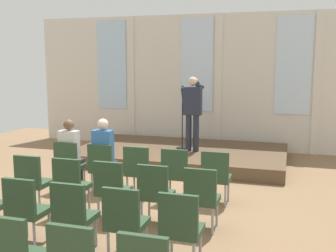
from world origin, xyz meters
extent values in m
plane|color=#846647|center=(0.00, 0.00, 0.00)|extent=(13.77, 13.77, 0.00)
cube|color=silver|center=(0.00, 5.30, 1.85)|extent=(9.63, 0.10, 3.71)
cube|color=silver|center=(-2.57, 5.24, 2.32)|extent=(0.91, 0.04, 2.55)
cube|color=silver|center=(-1.96, 5.24, 1.85)|extent=(0.20, 0.08, 3.71)
cube|color=silver|center=(0.00, 5.24, 2.32)|extent=(0.91, 0.04, 2.55)
cube|color=silver|center=(0.60, 5.24, 1.85)|extent=(0.20, 0.08, 3.71)
cube|color=silver|center=(2.57, 5.24, 2.32)|extent=(0.91, 0.04, 2.55)
cube|color=silver|center=(3.17, 5.24, 1.85)|extent=(0.20, 0.08, 3.71)
cube|color=brown|center=(0.00, 3.55, 0.15)|extent=(5.02, 2.90, 0.30)
cylinder|color=#232838|center=(0.24, 3.35, 0.74)|extent=(0.14, 0.14, 0.87)
cylinder|color=#232838|center=(0.42, 3.35, 0.74)|extent=(0.14, 0.14, 0.87)
cube|color=#232838|center=(0.33, 3.35, 1.50)|extent=(0.42, 0.22, 0.65)
cube|color=#26663F|center=(0.33, 3.47, 1.58)|extent=(0.06, 0.01, 0.39)
sphere|color=beige|center=(0.33, 3.36, 1.96)|extent=(0.21, 0.21, 0.21)
cylinder|color=#232838|center=(0.09, 3.43, 1.60)|extent=(0.09, 0.28, 0.45)
cylinder|color=#232838|center=(0.47, 3.49, 1.84)|extent=(0.15, 0.36, 0.15)
cylinder|color=#232838|center=(0.41, 3.62, 1.88)|extent=(0.11, 0.34, 0.15)
sphere|color=beige|center=(0.29, 3.88, 1.96)|extent=(0.10, 0.10, 0.10)
cylinder|color=black|center=(0.03, 3.56, 0.31)|extent=(0.28, 0.28, 0.03)
cylinder|color=black|center=(0.03, 3.56, 1.05)|extent=(0.02, 0.02, 1.45)
sphere|color=#262626|center=(0.03, 3.56, 1.82)|extent=(0.07, 0.07, 0.07)
cylinder|color=#99999E|center=(-1.21, 0.89, 0.20)|extent=(0.04, 0.04, 0.40)
cylinder|color=#99999E|center=(-1.57, 0.89, 0.20)|extent=(0.04, 0.04, 0.40)
cylinder|color=#99999E|center=(-1.21, 0.55, 0.20)|extent=(0.04, 0.04, 0.40)
cylinder|color=#99999E|center=(-1.57, 0.55, 0.20)|extent=(0.04, 0.04, 0.40)
cube|color=#2D472D|center=(-1.39, 0.72, 0.44)|extent=(0.46, 0.44, 0.08)
cube|color=#2D472D|center=(-1.39, 0.53, 0.71)|extent=(0.46, 0.06, 0.46)
cylinder|color=#2D2D33|center=(-1.48, 0.90, 0.22)|extent=(0.10, 0.10, 0.44)
cylinder|color=#2D2D33|center=(-1.30, 0.90, 0.22)|extent=(0.10, 0.10, 0.44)
cube|color=#2D2D33|center=(-1.39, 0.78, 0.50)|extent=(0.34, 0.36, 0.12)
cube|color=silver|center=(-1.39, 0.67, 0.85)|extent=(0.36, 0.20, 0.58)
sphere|color=brown|center=(-1.39, 0.69, 1.25)|extent=(0.20, 0.20, 0.20)
cylinder|color=#99999E|center=(-0.52, 0.89, 0.20)|extent=(0.04, 0.04, 0.40)
cylinder|color=#99999E|center=(-0.88, 0.89, 0.20)|extent=(0.04, 0.04, 0.40)
cylinder|color=#99999E|center=(-0.52, 0.55, 0.20)|extent=(0.04, 0.04, 0.40)
cylinder|color=#99999E|center=(-0.88, 0.55, 0.20)|extent=(0.04, 0.04, 0.40)
cube|color=#2D472D|center=(-0.70, 0.72, 0.44)|extent=(0.46, 0.44, 0.08)
cube|color=#2D472D|center=(-0.70, 0.53, 0.71)|extent=(0.46, 0.06, 0.46)
cylinder|color=#2D2D33|center=(-0.79, 0.90, 0.22)|extent=(0.10, 0.10, 0.44)
cylinder|color=#2D2D33|center=(-0.61, 0.90, 0.22)|extent=(0.10, 0.10, 0.44)
cube|color=#2D2D33|center=(-0.70, 0.78, 0.50)|extent=(0.34, 0.36, 0.12)
cube|color=#3366A5|center=(-0.70, 0.67, 0.87)|extent=(0.36, 0.20, 0.62)
sphere|color=beige|center=(-0.70, 0.69, 1.29)|extent=(0.20, 0.20, 0.20)
cylinder|color=#99999E|center=(0.18, 0.89, 0.20)|extent=(0.04, 0.04, 0.40)
cylinder|color=#99999E|center=(-0.18, 0.89, 0.20)|extent=(0.04, 0.04, 0.40)
cylinder|color=#99999E|center=(0.18, 0.55, 0.20)|extent=(0.04, 0.04, 0.40)
cylinder|color=#99999E|center=(-0.18, 0.55, 0.20)|extent=(0.04, 0.04, 0.40)
cube|color=#2D472D|center=(0.00, 0.72, 0.44)|extent=(0.46, 0.44, 0.08)
cube|color=#2D472D|center=(0.00, 0.53, 0.71)|extent=(0.46, 0.06, 0.46)
cylinder|color=#99999E|center=(0.88, 0.89, 0.20)|extent=(0.04, 0.04, 0.40)
cylinder|color=#99999E|center=(0.52, 0.89, 0.20)|extent=(0.04, 0.04, 0.40)
cylinder|color=#99999E|center=(0.88, 0.55, 0.20)|extent=(0.04, 0.04, 0.40)
cylinder|color=#99999E|center=(0.52, 0.55, 0.20)|extent=(0.04, 0.04, 0.40)
cube|color=#2D472D|center=(0.70, 0.72, 0.44)|extent=(0.46, 0.44, 0.08)
cube|color=#2D472D|center=(0.70, 0.53, 0.71)|extent=(0.46, 0.06, 0.46)
cylinder|color=#99999E|center=(1.57, 0.89, 0.20)|extent=(0.04, 0.04, 0.40)
cylinder|color=#99999E|center=(1.21, 0.89, 0.20)|extent=(0.04, 0.04, 0.40)
cylinder|color=#99999E|center=(1.57, 0.55, 0.20)|extent=(0.04, 0.04, 0.40)
cylinder|color=#99999E|center=(1.21, 0.55, 0.20)|extent=(0.04, 0.04, 0.40)
cube|color=#2D472D|center=(1.39, 0.72, 0.44)|extent=(0.46, 0.44, 0.08)
cube|color=#2D472D|center=(1.39, 0.53, 0.71)|extent=(0.46, 0.06, 0.46)
cylinder|color=#99999E|center=(-1.21, -0.25, 0.20)|extent=(0.04, 0.04, 0.40)
cylinder|color=#99999E|center=(-1.57, -0.25, 0.20)|extent=(0.04, 0.04, 0.40)
cylinder|color=#99999E|center=(-1.21, -0.59, 0.20)|extent=(0.04, 0.04, 0.40)
cylinder|color=#99999E|center=(-1.57, -0.59, 0.20)|extent=(0.04, 0.04, 0.40)
cube|color=#2D472D|center=(-1.39, -0.42, 0.44)|extent=(0.46, 0.44, 0.08)
cube|color=#2D472D|center=(-1.39, -0.61, 0.71)|extent=(0.46, 0.06, 0.46)
cylinder|color=#99999E|center=(-0.52, -0.25, 0.20)|extent=(0.04, 0.04, 0.40)
cylinder|color=#99999E|center=(-0.88, -0.25, 0.20)|extent=(0.04, 0.04, 0.40)
cylinder|color=#99999E|center=(-0.52, -0.59, 0.20)|extent=(0.04, 0.04, 0.40)
cylinder|color=#99999E|center=(-0.88, -0.59, 0.20)|extent=(0.04, 0.04, 0.40)
cube|color=#2D472D|center=(-0.70, -0.42, 0.44)|extent=(0.46, 0.44, 0.08)
cube|color=#2D472D|center=(-0.70, -0.61, 0.71)|extent=(0.46, 0.06, 0.46)
cylinder|color=#99999E|center=(0.18, -0.25, 0.20)|extent=(0.04, 0.04, 0.40)
cylinder|color=#99999E|center=(-0.18, -0.25, 0.20)|extent=(0.04, 0.04, 0.40)
cylinder|color=#99999E|center=(0.18, -0.59, 0.20)|extent=(0.04, 0.04, 0.40)
cylinder|color=#99999E|center=(-0.18, -0.59, 0.20)|extent=(0.04, 0.04, 0.40)
cube|color=#2D472D|center=(0.00, -0.42, 0.44)|extent=(0.46, 0.44, 0.08)
cube|color=#2D472D|center=(0.00, -0.61, 0.71)|extent=(0.46, 0.06, 0.46)
cylinder|color=#99999E|center=(0.88, -0.25, 0.20)|extent=(0.04, 0.04, 0.40)
cylinder|color=#99999E|center=(0.52, -0.25, 0.20)|extent=(0.04, 0.04, 0.40)
cylinder|color=#99999E|center=(0.88, -0.59, 0.20)|extent=(0.04, 0.04, 0.40)
cylinder|color=#99999E|center=(0.52, -0.59, 0.20)|extent=(0.04, 0.04, 0.40)
cube|color=#2D472D|center=(0.70, -0.42, 0.44)|extent=(0.46, 0.44, 0.08)
cube|color=#2D472D|center=(0.70, -0.61, 0.71)|extent=(0.46, 0.06, 0.46)
cylinder|color=#99999E|center=(1.57, -0.25, 0.20)|extent=(0.04, 0.04, 0.40)
cylinder|color=#99999E|center=(1.21, -0.25, 0.20)|extent=(0.04, 0.04, 0.40)
cylinder|color=#99999E|center=(1.57, -0.59, 0.20)|extent=(0.04, 0.04, 0.40)
cylinder|color=#99999E|center=(1.21, -0.59, 0.20)|extent=(0.04, 0.04, 0.40)
cube|color=#2D472D|center=(1.39, -0.42, 0.44)|extent=(0.46, 0.44, 0.08)
cube|color=#2D472D|center=(1.39, -0.61, 0.71)|extent=(0.46, 0.06, 0.46)
cylinder|color=#99999E|center=(-1.21, -1.39, 0.20)|extent=(0.04, 0.04, 0.40)
cylinder|color=#99999E|center=(-0.52, -1.39, 0.20)|extent=(0.04, 0.04, 0.40)
cylinder|color=#99999E|center=(-0.88, -1.39, 0.20)|extent=(0.04, 0.04, 0.40)
cylinder|color=#99999E|center=(-0.52, -1.73, 0.20)|extent=(0.04, 0.04, 0.40)
cylinder|color=#99999E|center=(-0.88, -1.73, 0.20)|extent=(0.04, 0.04, 0.40)
cube|color=#2D472D|center=(-0.70, -1.56, 0.44)|extent=(0.46, 0.44, 0.08)
cube|color=#2D472D|center=(-0.70, -1.75, 0.71)|extent=(0.46, 0.06, 0.46)
cylinder|color=#99999E|center=(0.18, -1.39, 0.20)|extent=(0.04, 0.04, 0.40)
cylinder|color=#99999E|center=(-0.18, -1.39, 0.20)|extent=(0.04, 0.04, 0.40)
cylinder|color=#99999E|center=(0.18, -1.73, 0.20)|extent=(0.04, 0.04, 0.40)
cylinder|color=#99999E|center=(-0.18, -1.73, 0.20)|extent=(0.04, 0.04, 0.40)
cube|color=#2D472D|center=(0.00, -1.56, 0.44)|extent=(0.46, 0.44, 0.08)
cube|color=#2D472D|center=(0.00, -1.75, 0.71)|extent=(0.46, 0.06, 0.46)
cylinder|color=#99999E|center=(0.88, -1.39, 0.20)|extent=(0.04, 0.04, 0.40)
cylinder|color=#99999E|center=(0.52, -1.39, 0.20)|extent=(0.04, 0.04, 0.40)
cylinder|color=#99999E|center=(0.88, -1.73, 0.20)|extent=(0.04, 0.04, 0.40)
cylinder|color=#99999E|center=(0.52, -1.73, 0.20)|extent=(0.04, 0.04, 0.40)
cube|color=#2D472D|center=(0.70, -1.56, 0.44)|extent=(0.46, 0.44, 0.08)
cube|color=#2D472D|center=(0.70, -1.75, 0.71)|extent=(0.46, 0.06, 0.46)
cylinder|color=#99999E|center=(1.57, -1.39, 0.20)|extent=(0.04, 0.04, 0.40)
cylinder|color=#99999E|center=(1.21, -1.39, 0.20)|extent=(0.04, 0.04, 0.40)
cube|color=#2D472D|center=(1.39, -1.56, 0.44)|extent=(0.46, 0.44, 0.08)
cube|color=#2D472D|center=(1.39, -1.75, 0.71)|extent=(0.46, 0.06, 0.46)
cube|color=#2D472D|center=(0.00, -2.89, 0.71)|extent=(0.46, 0.06, 0.46)
cube|color=#2D472D|center=(0.70, -2.89, 0.71)|extent=(0.46, 0.06, 0.46)
camera|label=1|loc=(2.54, -5.96, 2.38)|focal=43.74mm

